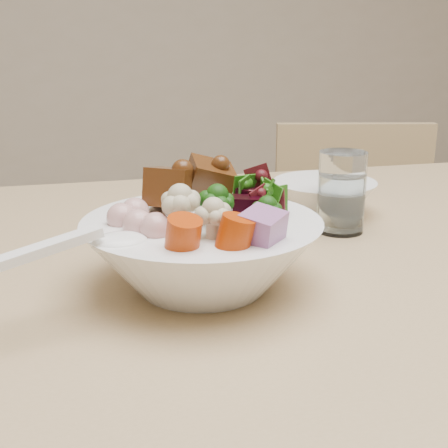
{
  "coord_description": "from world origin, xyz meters",
  "views": [
    {
      "loc": [
        -0.54,
        -0.52,
        1.08
      ],
      "look_at": [
        -0.35,
        0.05,
        0.9
      ],
      "focal_mm": 50.0,
      "sensor_mm": 36.0,
      "label": 1
    }
  ],
  "objects_px": {
    "chair_far": "(357,281)",
    "side_bowl": "(324,198)",
    "water_glass": "(341,195)",
    "food_bowl": "(203,248)"
  },
  "relations": [
    {
      "from": "food_bowl",
      "to": "side_bowl",
      "type": "distance_m",
      "value": 0.31
    },
    {
      "from": "water_glass",
      "to": "side_bowl",
      "type": "bearing_deg",
      "value": 77.52
    },
    {
      "from": "chair_far",
      "to": "side_bowl",
      "type": "xyz_separation_m",
      "value": [
        -0.37,
        -0.5,
        0.37
      ]
    },
    {
      "from": "chair_far",
      "to": "side_bowl",
      "type": "relative_size",
      "value": 5.96
    },
    {
      "from": "water_glass",
      "to": "side_bowl",
      "type": "height_order",
      "value": "water_glass"
    },
    {
      "from": "food_bowl",
      "to": "water_glass",
      "type": "bearing_deg",
      "value": 28.08
    },
    {
      "from": "food_bowl",
      "to": "water_glass",
      "type": "relative_size",
      "value": 2.3
    },
    {
      "from": "food_bowl",
      "to": "side_bowl",
      "type": "height_order",
      "value": "food_bowl"
    },
    {
      "from": "chair_far",
      "to": "side_bowl",
      "type": "distance_m",
      "value": 0.72
    },
    {
      "from": "side_bowl",
      "to": "water_glass",
      "type": "bearing_deg",
      "value": -102.48
    }
  ]
}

